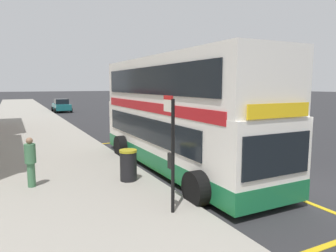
% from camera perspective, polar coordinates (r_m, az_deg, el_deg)
% --- Properties ---
extents(ground_plane, '(260.00, 260.00, 0.00)m').
position_cam_1_polar(ground_plane, '(39.63, -14.70, 2.52)').
color(ground_plane, '#28282B').
extents(pavement_near, '(6.00, 76.00, 0.14)m').
position_cam_1_polar(pavement_near, '(38.76, -24.87, 2.06)').
color(pavement_near, gray).
rests_on(pavement_near, ground).
extents(double_decker_bus, '(3.29, 10.43, 4.40)m').
position_cam_1_polar(double_decker_bus, '(12.26, 1.79, 1.61)').
color(double_decker_bus, white).
rests_on(double_decker_bus, ground).
extents(bus_bay_markings, '(3.17, 13.42, 0.01)m').
position_cam_1_polar(bus_bay_markings, '(12.53, 2.29, -7.86)').
color(bus_bay_markings, gold).
rests_on(bus_bay_markings, ground).
extents(bus_stop_sign, '(0.09, 0.51, 2.94)m').
position_cam_1_polar(bus_stop_sign, '(7.69, 0.66, -3.69)').
color(bus_stop_sign, black).
rests_on(bus_stop_sign, pavement_near).
extents(parked_car_teal_behind, '(2.09, 4.20, 1.62)m').
position_cam_1_polar(parked_car_teal_behind, '(40.44, -19.07, 3.59)').
color(parked_car_teal_behind, '#196066').
rests_on(parked_car_teal_behind, ground).
extents(parked_car_white_distant, '(2.09, 4.20, 1.62)m').
position_cam_1_polar(parked_car_white_distant, '(36.22, -5.26, 3.55)').
color(parked_car_white_distant, silver).
rests_on(parked_car_white_distant, ground).
extents(pedestrian_waiting_near_sign, '(0.34, 0.34, 1.58)m').
position_cam_1_polar(pedestrian_waiting_near_sign, '(10.66, -24.05, -5.81)').
color(pedestrian_waiting_near_sign, '#3F724C').
rests_on(pedestrian_waiting_near_sign, pavement_near).
extents(litter_bin, '(0.59, 0.59, 1.05)m').
position_cam_1_polar(litter_bin, '(10.54, -7.33, -7.15)').
color(litter_bin, black).
rests_on(litter_bin, pavement_near).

